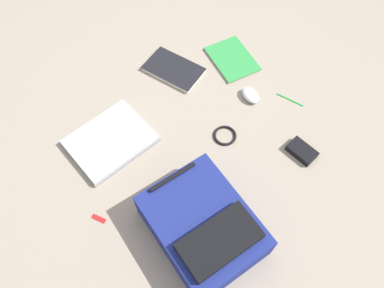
{
  "coord_description": "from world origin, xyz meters",
  "views": [
    {
      "loc": [
        -0.63,
        -0.58,
        1.44
      ],
      "look_at": [
        -0.04,
        -0.01,
        0.02
      ],
      "focal_mm": 35.09,
      "sensor_mm": 36.0,
      "label": 1
    }
  ],
  "objects_px": {
    "backpack": "(203,227)",
    "power_brick": "(302,151)",
    "computer_mouse": "(251,95)",
    "cable_coil": "(225,136)",
    "laptop": "(110,141)",
    "usb_stick": "(99,218)",
    "book_blue": "(174,70)",
    "book_manual": "(232,59)",
    "pen_black": "(290,99)"
  },
  "relations": [
    {
      "from": "backpack",
      "to": "computer_mouse",
      "type": "bearing_deg",
      "value": 23.8
    },
    {
      "from": "laptop",
      "to": "book_manual",
      "type": "distance_m",
      "value": 0.75
    },
    {
      "from": "computer_mouse",
      "to": "backpack",
      "type": "bearing_deg",
      "value": -140.8
    },
    {
      "from": "backpack",
      "to": "cable_coil",
      "type": "relative_size",
      "value": 4.73
    },
    {
      "from": "computer_mouse",
      "to": "cable_coil",
      "type": "relative_size",
      "value": 0.99
    },
    {
      "from": "book_blue",
      "to": "cable_coil",
      "type": "bearing_deg",
      "value": -104.45
    },
    {
      "from": "cable_coil",
      "to": "power_brick",
      "type": "distance_m",
      "value": 0.34
    },
    {
      "from": "laptop",
      "to": "power_brick",
      "type": "xyz_separation_m",
      "value": [
        0.54,
        -0.64,
        0.0
      ]
    },
    {
      "from": "book_manual",
      "to": "power_brick",
      "type": "distance_m",
      "value": 0.61
    },
    {
      "from": "computer_mouse",
      "to": "pen_black",
      "type": "bearing_deg",
      "value": -35.26
    },
    {
      "from": "backpack",
      "to": "cable_coil",
      "type": "height_order",
      "value": "backpack"
    },
    {
      "from": "book_manual",
      "to": "cable_coil",
      "type": "xyz_separation_m",
      "value": [
        -0.37,
        -0.27,
        -0.0
      ]
    },
    {
      "from": "backpack",
      "to": "power_brick",
      "type": "xyz_separation_m",
      "value": [
        0.56,
        -0.07,
        -0.06
      ]
    },
    {
      "from": "power_brick",
      "to": "usb_stick",
      "type": "height_order",
      "value": "power_brick"
    },
    {
      "from": "laptop",
      "to": "usb_stick",
      "type": "bearing_deg",
      "value": -138.07
    },
    {
      "from": "book_manual",
      "to": "pen_black",
      "type": "distance_m",
      "value": 0.36
    },
    {
      "from": "book_manual",
      "to": "computer_mouse",
      "type": "relative_size",
      "value": 2.99
    },
    {
      "from": "book_blue",
      "to": "usb_stick",
      "type": "height_order",
      "value": "book_blue"
    },
    {
      "from": "book_manual",
      "to": "cable_coil",
      "type": "distance_m",
      "value": 0.46
    },
    {
      "from": "pen_black",
      "to": "power_brick",
      "type": "bearing_deg",
      "value": -134.31
    },
    {
      "from": "power_brick",
      "to": "usb_stick",
      "type": "distance_m",
      "value": 0.9
    },
    {
      "from": "book_manual",
      "to": "book_blue",
      "type": "relative_size",
      "value": 1.01
    },
    {
      "from": "computer_mouse",
      "to": "pen_black",
      "type": "distance_m",
      "value": 0.19
    },
    {
      "from": "book_blue",
      "to": "cable_coil",
      "type": "height_order",
      "value": "book_blue"
    },
    {
      "from": "computer_mouse",
      "to": "cable_coil",
      "type": "height_order",
      "value": "computer_mouse"
    },
    {
      "from": "cable_coil",
      "to": "power_brick",
      "type": "bearing_deg",
      "value": -61.11
    },
    {
      "from": "book_blue",
      "to": "power_brick",
      "type": "xyz_separation_m",
      "value": [
        0.05,
        -0.73,
        0.0
      ]
    },
    {
      "from": "backpack",
      "to": "book_blue",
      "type": "bearing_deg",
      "value": 52.72
    },
    {
      "from": "book_blue",
      "to": "power_brick",
      "type": "bearing_deg",
      "value": -85.88
    },
    {
      "from": "cable_coil",
      "to": "pen_black",
      "type": "height_order",
      "value": "cable_coil"
    },
    {
      "from": "book_manual",
      "to": "usb_stick",
      "type": "xyz_separation_m",
      "value": [
        -1.0,
        -0.16,
        -0.0
      ]
    },
    {
      "from": "laptop",
      "to": "power_brick",
      "type": "relative_size",
      "value": 2.98
    },
    {
      "from": "book_blue",
      "to": "book_manual",
      "type": "bearing_deg",
      "value": -32.38
    },
    {
      "from": "cable_coil",
      "to": "computer_mouse",
      "type": "bearing_deg",
      "value": 12.34
    },
    {
      "from": "book_manual",
      "to": "pen_black",
      "type": "height_order",
      "value": "book_manual"
    },
    {
      "from": "laptop",
      "to": "power_brick",
      "type": "height_order",
      "value": "same"
    },
    {
      "from": "backpack",
      "to": "laptop",
      "type": "bearing_deg",
      "value": 88.17
    },
    {
      "from": "laptop",
      "to": "usb_stick",
      "type": "height_order",
      "value": "laptop"
    },
    {
      "from": "laptop",
      "to": "book_blue",
      "type": "distance_m",
      "value": 0.49
    },
    {
      "from": "book_blue",
      "to": "power_brick",
      "type": "distance_m",
      "value": 0.73
    },
    {
      "from": "book_manual",
      "to": "backpack",
      "type": "bearing_deg",
      "value": -146.77
    },
    {
      "from": "power_brick",
      "to": "usb_stick",
      "type": "bearing_deg",
      "value": 152.88
    },
    {
      "from": "pen_black",
      "to": "usb_stick",
      "type": "xyz_separation_m",
      "value": [
        -1.0,
        0.2,
        -0.0
      ]
    },
    {
      "from": "computer_mouse",
      "to": "usb_stick",
      "type": "distance_m",
      "value": 0.88
    },
    {
      "from": "laptop",
      "to": "computer_mouse",
      "type": "height_order",
      "value": "computer_mouse"
    },
    {
      "from": "book_manual",
      "to": "cable_coil",
      "type": "relative_size",
      "value": 2.97
    },
    {
      "from": "computer_mouse",
      "to": "usb_stick",
      "type": "bearing_deg",
      "value": -168.32
    },
    {
      "from": "book_manual",
      "to": "power_brick",
      "type": "xyz_separation_m",
      "value": [
        -0.2,
        -0.57,
        0.01
      ]
    },
    {
      "from": "computer_mouse",
      "to": "power_brick",
      "type": "distance_m",
      "value": 0.36
    },
    {
      "from": "book_manual",
      "to": "usb_stick",
      "type": "distance_m",
      "value": 1.02
    }
  ]
}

